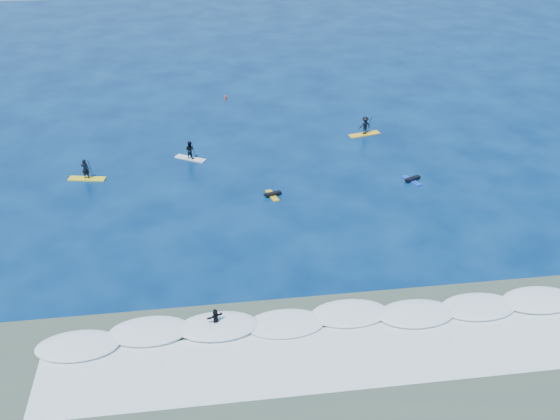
{
  "coord_description": "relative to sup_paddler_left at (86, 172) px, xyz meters",
  "views": [
    {
      "loc": [
        -7.03,
        -37.98,
        25.15
      ],
      "look_at": [
        -1.7,
        2.3,
        0.6
      ],
      "focal_mm": 40.0,
      "sensor_mm": 36.0,
      "label": 1
    }
  ],
  "objects": [
    {
      "name": "wave_surfer",
      "position": [
        10.06,
        -20.15,
        0.05
      ],
      "size": [
        1.77,
        1.11,
        1.25
      ],
      "rotation": [
        0.0,
        0.0,
        0.41
      ],
      "color": "white",
      "rests_on": "breaking_wave"
    },
    {
      "name": "breaking_wave",
      "position": [
        17.17,
        -20.46,
        -0.68
      ],
      "size": [
        40.0,
        6.0,
        0.3
      ],
      "primitive_type": "cube",
      "color": "white",
      "rests_on": "ground"
    },
    {
      "name": "shallow_water",
      "position": [
        17.17,
        -24.46,
        -0.67
      ],
      "size": [
        90.0,
        13.0,
        0.01
      ],
      "primitive_type": "cube",
      "color": "#374C3F",
      "rests_on": "ground"
    },
    {
      "name": "prone_paddler_far",
      "position": [
        27.28,
        -3.96,
        -0.53
      ],
      "size": [
        1.57,
        2.09,
        0.43
      ],
      "rotation": [
        0.0,
        0.0,
        1.99
      ],
      "color": "#1739B0",
      "rests_on": "ground"
    },
    {
      "name": "sup_paddler_left",
      "position": [
        0.0,
        0.0,
        0.0
      ],
      "size": [
        3.19,
        1.34,
        2.18
      ],
      "rotation": [
        0.0,
        0.0,
        -0.19
      ],
      "color": "yellow",
      "rests_on": "ground"
    },
    {
      "name": "ground",
      "position": [
        17.17,
        -10.46,
        -0.68
      ],
      "size": [
        160.0,
        160.0,
        0.0
      ],
      "primitive_type": "plane",
      "color": "#03183F",
      "rests_on": "ground"
    },
    {
      "name": "whitewater",
      "position": [
        17.17,
        -23.46,
        -0.68
      ],
      "size": [
        34.0,
        5.0,
        0.02
      ],
      "primitive_type": "cube",
      "color": "silver",
      "rests_on": "ground"
    },
    {
      "name": "prone_paddler_near",
      "position": [
        15.28,
        -4.93,
        -0.54
      ],
      "size": [
        1.51,
        1.97,
        0.4
      ],
      "rotation": [
        0.0,
        0.0,
        1.83
      ],
      "color": "gold",
      "rests_on": "ground"
    },
    {
      "name": "sup_paddler_center",
      "position": [
        8.75,
        2.72,
        0.07
      ],
      "size": [
        2.85,
        2.06,
        2.02
      ],
      "rotation": [
        0.0,
        0.0,
        -0.52
      ],
      "color": "silver",
      "rests_on": "ground"
    },
    {
      "name": "marker_buoy",
      "position": [
        12.76,
        17.04,
        -0.42
      ],
      "size": [
        0.25,
        0.25,
        0.61
      ],
      "rotation": [
        0.0,
        0.0,
        -0.42
      ],
      "color": "red",
      "rests_on": "ground"
    },
    {
      "name": "sup_paddler_right",
      "position": [
        25.63,
        5.84,
        0.17
      ],
      "size": [
        3.2,
        1.47,
        2.18
      ],
      "rotation": [
        0.0,
        0.0,
        0.23
      ],
      "color": "yellow",
      "rests_on": "ground"
    }
  ]
}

